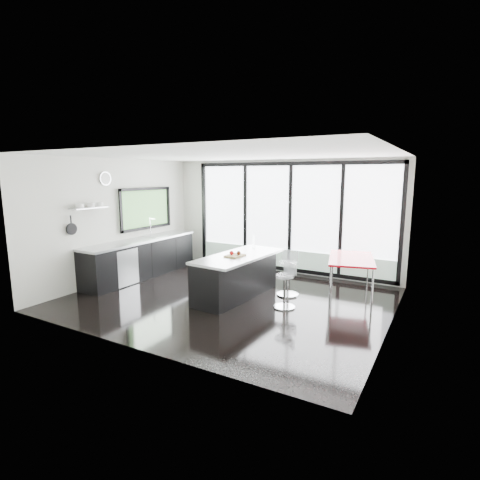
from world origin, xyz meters
The scene contains 11 objects.
floor centered at (0.00, 0.00, 0.00)m, with size 6.00×5.00×0.00m, color black.
ceiling centered at (0.00, 0.00, 2.80)m, with size 6.00×5.00×0.00m, color white.
wall_back centered at (0.27, 2.47, 1.27)m, with size 6.00×0.09×2.80m.
wall_front centered at (0.00, -2.50, 1.40)m, with size 6.00×0.00×2.80m, color beige.
wall_left centered at (-2.97, 0.27, 1.56)m, with size 0.26×5.00×2.80m.
wall_right centered at (3.00, 0.00, 1.40)m, with size 0.00×5.00×2.80m, color beige.
counter_cabinets centered at (-2.67, 0.40, 0.46)m, with size 0.69×3.24×1.36m.
island centered at (0.06, 0.21, 0.44)m, with size 1.06×2.19×1.13m.
bar_stool_near centered at (1.17, 0.08, 0.32)m, with size 0.40×0.40×0.64m, color silver.
bar_stool_far centered at (0.94, 0.79, 0.35)m, with size 0.44×0.44×0.70m, color silver.
red_table centered at (2.06, 1.38, 0.40)m, with size 0.85×1.49×0.80m, color #A7020F.
Camera 1 is at (3.71, -6.09, 2.43)m, focal length 28.00 mm.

